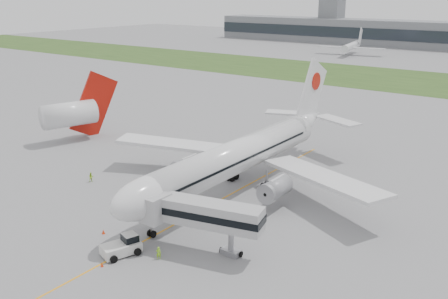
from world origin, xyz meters
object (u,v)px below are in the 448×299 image
Objects in this scene: airliner at (242,154)px; ground_crew_near at (159,253)px; jet_bridge at (199,213)px; neighbor_aircraft at (73,113)px; pushback_tug at (123,245)px.

ground_crew_near is (4.45, -23.32, -4.89)m from airliner.
jet_bridge reaches higher than ground_crew_near.
jet_bridge is (7.07, -19.08, -0.81)m from airliner.
airliner is 3.03× the size of neighbor_aircraft.
jet_bridge is 53.89m from neighbor_aircraft.
pushback_tug is at bearing -14.53° from neighbor_aircraft.
neighbor_aircraft is (-42.93, 26.46, 4.66)m from pushback_tug.
neighbor_aircraft is at bearing 177.77° from airliner.
jet_bridge is at bearing -69.67° from airliner.
ground_crew_near is at bearing -135.36° from jet_bridge.
pushback_tug is 3.20× the size of ground_crew_near.
pushback_tug is at bearing -89.38° from airliner.
airliner is 24.24m from ground_crew_near.
neighbor_aircraft reaches higher than jet_bridge.
airliner is 10.88× the size of pushback_tug.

